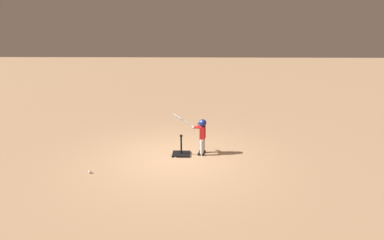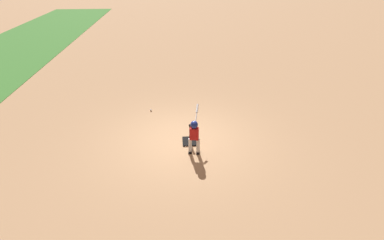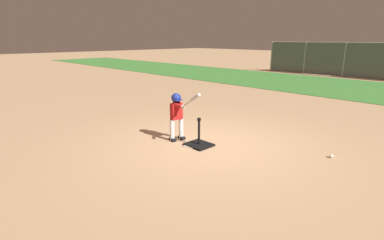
{
  "view_description": "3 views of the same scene",
  "coord_description": "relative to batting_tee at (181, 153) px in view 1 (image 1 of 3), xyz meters",
  "views": [
    {
      "loc": [
        -0.71,
        7.75,
        3.22
      ],
      "look_at": [
        -0.44,
        -0.57,
        0.94
      ],
      "focal_mm": 28.0,
      "sensor_mm": 36.0,
      "label": 1
    },
    {
      "loc": [
        -7.77,
        0.21,
        4.86
      ],
      "look_at": [
        -0.42,
        -0.27,
        0.9
      ],
      "focal_mm": 28.0,
      "sensor_mm": 36.0,
      "label": 2
    },
    {
      "loc": [
        3.93,
        -4.41,
        2.15
      ],
      "look_at": [
        -0.2,
        -0.38,
        0.57
      ],
      "focal_mm": 28.0,
      "sensor_mm": 36.0,
      "label": 3
    }
  ],
  "objects": [
    {
      "name": "home_plate",
      "position": [
        -0.01,
        -0.02,
        -0.05
      ],
      "size": [
        0.51,
        0.51,
        0.02
      ],
      "primitive_type": "cube",
      "rotation": [
        0.0,
        0.0,
        0.17
      ],
      "color": "white",
      "rests_on": "ground_plane"
    },
    {
      "name": "batter_child",
      "position": [
        -0.56,
        -0.08,
        0.59
      ],
      "size": [
        0.97,
        0.36,
        1.16
      ],
      "color": "silver",
      "rests_on": "ground_plane"
    },
    {
      "name": "baseball",
      "position": [
        2.18,
        1.3,
        -0.03
      ],
      "size": [
        0.07,
        0.07,
        0.07
      ],
      "primitive_type": "sphere",
      "color": "white",
      "rests_on": "ground_plane"
    },
    {
      "name": "batting_tee",
      "position": [
        0.0,
        0.0,
        0.0
      ],
      "size": [
        0.51,
        0.46,
        0.59
      ],
      "color": "black",
      "rests_on": "ground_plane"
    },
    {
      "name": "ground_plane",
      "position": [
        0.14,
        0.23,
        -0.06
      ],
      "size": [
        90.0,
        90.0,
        0.0
      ],
      "primitive_type": "plane",
      "color": "tan"
    }
  ]
}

